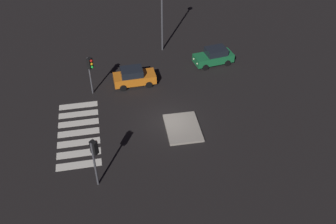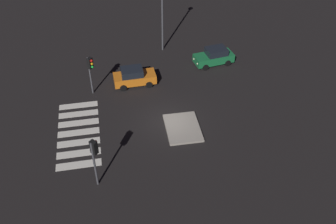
% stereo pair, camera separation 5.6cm
% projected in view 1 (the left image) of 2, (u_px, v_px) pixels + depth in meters
% --- Properties ---
extents(ground_plane, '(80.00, 80.00, 0.00)m').
position_uv_depth(ground_plane, '(168.00, 122.00, 30.20)').
color(ground_plane, black).
extents(traffic_island, '(3.58, 2.72, 0.18)m').
position_uv_depth(traffic_island, '(183.00, 128.00, 29.48)').
color(traffic_island, gray).
rests_on(traffic_island, ground).
extents(car_orange, '(1.90, 3.86, 1.66)m').
position_uv_depth(car_orange, '(134.00, 77.00, 33.74)').
color(car_orange, orange).
rests_on(car_orange, ground).
extents(car_green, '(2.24, 4.00, 1.67)m').
position_uv_depth(car_green, '(214.00, 56.00, 36.46)').
color(car_green, '#196B38').
rests_on(car_green, ground).
extents(traffic_light_south, '(0.54, 0.53, 3.62)m').
position_uv_depth(traffic_light_south, '(90.00, 67.00, 31.40)').
color(traffic_light_south, '#47474C').
rests_on(traffic_light_south, ground).
extents(traffic_light_east, '(0.54, 0.53, 3.80)m').
position_uv_depth(traffic_light_east, '(95.00, 153.00, 23.49)').
color(traffic_light_east, '#47474C').
rests_on(traffic_light_east, ground).
extents(crosswalk_near, '(7.60, 3.20, 0.02)m').
position_uv_depth(crosswalk_near, '(79.00, 133.00, 29.17)').
color(crosswalk_near, silver).
rests_on(crosswalk_near, ground).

